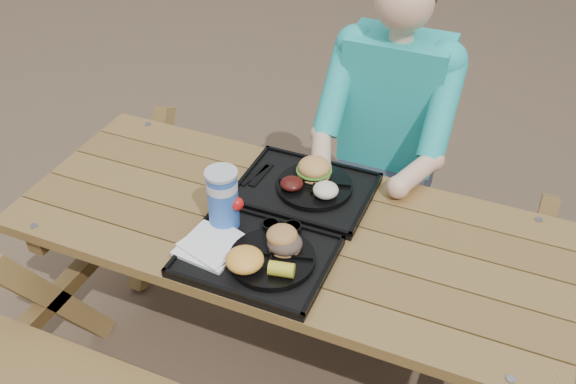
% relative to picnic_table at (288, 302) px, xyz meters
% --- Properties ---
extents(ground, '(60.00, 60.00, 0.00)m').
position_rel_picnic_table_xyz_m(ground, '(0.00, 0.00, -0.38)').
color(ground, '#999999').
rests_on(ground, ground).
extents(picnic_table, '(1.80, 1.49, 0.75)m').
position_rel_picnic_table_xyz_m(picnic_table, '(0.00, 0.00, 0.00)').
color(picnic_table, '#999999').
rests_on(picnic_table, ground).
extents(tray_near, '(0.45, 0.35, 0.02)m').
position_rel_picnic_table_xyz_m(tray_near, '(-0.02, -0.19, 0.39)').
color(tray_near, black).
rests_on(tray_near, picnic_table).
extents(tray_far, '(0.45, 0.35, 0.02)m').
position_rel_picnic_table_xyz_m(tray_far, '(-0.01, 0.17, 0.39)').
color(tray_far, black).
rests_on(tray_far, picnic_table).
extents(plate_near, '(0.26, 0.26, 0.02)m').
position_rel_picnic_table_xyz_m(plate_near, '(0.03, -0.20, 0.41)').
color(plate_near, black).
rests_on(plate_near, tray_near).
extents(plate_far, '(0.26, 0.26, 0.02)m').
position_rel_picnic_table_xyz_m(plate_far, '(0.02, 0.18, 0.41)').
color(plate_far, black).
rests_on(plate_far, tray_far).
extents(napkin_stack, '(0.19, 0.19, 0.02)m').
position_rel_picnic_table_xyz_m(napkin_stack, '(-0.16, -0.22, 0.40)').
color(napkin_stack, white).
rests_on(napkin_stack, tray_near).
extents(soda_cup, '(0.10, 0.10, 0.20)m').
position_rel_picnic_table_xyz_m(soda_cup, '(-0.18, -0.10, 0.49)').
color(soda_cup, blue).
rests_on(soda_cup, tray_near).
extents(condiment_bbq, '(0.06, 0.06, 0.03)m').
position_rel_picnic_table_xyz_m(condiment_bbq, '(-0.03, -0.08, 0.41)').
color(condiment_bbq, '#320905').
rests_on(condiment_bbq, tray_near).
extents(condiment_mustard, '(0.06, 0.06, 0.03)m').
position_rel_picnic_table_xyz_m(condiment_mustard, '(0.04, -0.06, 0.41)').
color(condiment_mustard, yellow).
rests_on(condiment_mustard, tray_near).
extents(sandwich, '(0.10, 0.10, 0.10)m').
position_rel_picnic_table_xyz_m(sandwich, '(0.05, -0.15, 0.47)').
color(sandwich, '#B97E41').
rests_on(sandwich, plate_near).
extents(mac_cheese, '(0.11, 0.11, 0.06)m').
position_rel_picnic_table_xyz_m(mac_cheese, '(-0.02, -0.27, 0.44)').
color(mac_cheese, '#FFB643').
rests_on(mac_cheese, plate_near).
extents(corn_cob, '(0.09, 0.09, 0.04)m').
position_rel_picnic_table_xyz_m(corn_cob, '(0.09, -0.26, 0.44)').
color(corn_cob, yellow).
rests_on(corn_cob, plate_near).
extents(cutlery_far, '(0.03, 0.15, 0.01)m').
position_rel_picnic_table_xyz_m(cutlery_far, '(-0.18, 0.18, 0.40)').
color(cutlery_far, black).
rests_on(cutlery_far, tray_far).
extents(burger, '(0.12, 0.12, 0.10)m').
position_rel_picnic_table_xyz_m(burger, '(0.00, 0.23, 0.47)').
color(burger, '#DA974D').
rests_on(burger, plate_far).
extents(baked_beans, '(0.08, 0.08, 0.04)m').
position_rel_picnic_table_xyz_m(baked_beans, '(-0.04, 0.13, 0.43)').
color(baked_beans, '#44100D').
rests_on(baked_beans, plate_far).
extents(potato_salad, '(0.09, 0.09, 0.05)m').
position_rel_picnic_table_xyz_m(potato_salad, '(0.08, 0.14, 0.44)').
color(potato_salad, white).
rests_on(potato_salad, plate_far).
extents(diner, '(0.48, 0.84, 1.28)m').
position_rel_picnic_table_xyz_m(diner, '(0.15, 0.69, 0.27)').
color(diner, teal).
rests_on(diner, ground).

